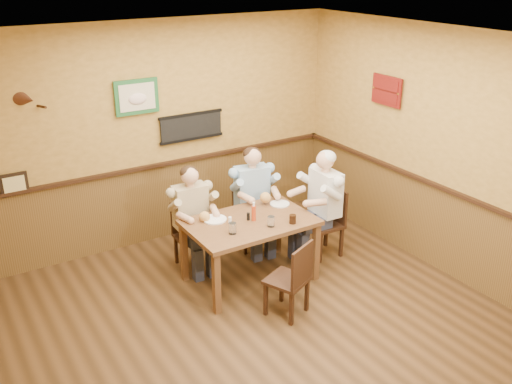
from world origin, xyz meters
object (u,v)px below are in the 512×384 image
chair_back_left (192,235)px  water_glass_mid (271,221)px  water_glass_left (232,228)px  cola_tumbler (293,219)px  diner_tan_shirt (191,222)px  hot_sauce_bottle (254,212)px  diner_blue_polo (252,203)px  salt_shaker (230,221)px  chair_near_side (287,278)px  pepper_shaker (248,216)px  chair_right_end (324,223)px  dining_table (250,228)px  diner_white_elder (325,209)px  chair_back_right (252,216)px

chair_back_left → water_glass_mid: water_glass_mid is taller
water_glass_left → cola_tumbler: (0.69, -0.13, -0.01)m
chair_back_left → cola_tumbler: 1.29m
chair_back_left → water_glass_mid: size_ratio=6.81×
diner_tan_shirt → hot_sauce_bottle: size_ratio=5.80×
diner_blue_polo → salt_shaker: 0.96m
chair_near_side → diner_tan_shirt: size_ratio=0.73×
chair_back_left → cola_tumbler: size_ratio=8.11×
diner_tan_shirt → pepper_shaker: (0.41, -0.62, 0.22)m
diner_blue_polo → pepper_shaker: 0.82m
chair_right_end → pepper_shaker: bearing=-86.9°
diner_blue_polo → water_glass_mid: bearing=-100.9°
dining_table → diner_tan_shirt: diner_tan_shirt is taller
chair_near_side → diner_white_elder: bearing=-167.6°
chair_back_left → diner_blue_polo: diner_blue_polo is taller
water_glass_left → dining_table: bearing=28.9°
diner_blue_polo → salt_shaker: (-0.68, -0.65, 0.19)m
water_glass_left → salt_shaker: size_ratio=1.40×
water_glass_left → water_glass_mid: water_glass_left is taller
hot_sauce_bottle → chair_back_left: bearing=124.6°
diner_tan_shirt → diner_blue_polo: 0.86m
pepper_shaker → diner_white_elder: bearing=0.8°
water_glass_left → salt_shaker: water_glass_left is taller
chair_right_end → hot_sauce_bottle: 1.13m
diner_tan_shirt → chair_right_end: bearing=-20.1°
cola_tumbler → chair_back_right: bearing=85.4°
chair_back_left → cola_tumbler: (0.78, -0.95, 0.40)m
dining_table → diner_white_elder: bearing=2.0°
diner_blue_polo → water_glass_mid: diner_blue_polo is taller
chair_back_right → diner_blue_polo: size_ratio=0.70×
chair_near_side → water_glass_mid: water_glass_mid is taller
cola_tumbler → pepper_shaker: (-0.37, 0.33, -0.01)m
diner_tan_shirt → cola_tumbler: diner_tan_shirt is taller
diner_tan_shirt → hot_sauce_bottle: (0.46, -0.66, 0.28)m
chair_right_end → diner_tan_shirt: size_ratio=0.75×
chair_back_left → chair_right_end: 1.62m
chair_right_end → hot_sauce_bottle: (-1.05, -0.06, 0.42)m
chair_back_right → water_glass_mid: bearing=-100.9°
dining_table → chair_back_left: chair_back_left is taller
diner_white_elder → hot_sauce_bottle: bearing=-84.7°
dining_table → diner_white_elder: diner_white_elder is taller
chair_back_left → salt_shaker: bearing=-71.5°
dining_table → chair_right_end: bearing=2.0°
chair_back_left → hot_sauce_bottle: size_ratio=4.06×
water_glass_mid → cola_tumbler: (0.25, -0.06, -0.01)m
chair_near_side → hot_sauce_bottle: hot_sauce_bottle is taller
diner_tan_shirt → chair_near_side: bearing=-72.7°
chair_back_left → water_glass_mid: 1.12m
chair_back_left → diner_tan_shirt: 0.17m
diner_blue_polo → chair_back_left: bearing=-169.1°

